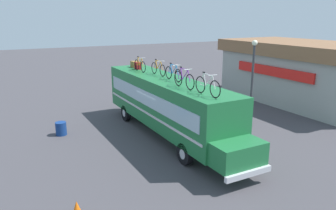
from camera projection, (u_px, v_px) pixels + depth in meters
The scene contains 13 objects.
ground_plane at pixel (165, 135), 18.61m from camera, with size 120.00×120.00×0.00m, color #423F44.
bus at pixel (167, 103), 17.91m from camera, with size 12.68×2.43×3.28m.
luggage_bag_1 at pixel (135, 64), 21.66m from camera, with size 0.63×0.46×0.40m, color olive.
luggage_bag_2 at pixel (138, 66), 20.82m from camera, with size 0.45×0.32×0.44m, color maroon.
rooftop_bicycle_1 at pixel (140, 65), 20.00m from camera, with size 1.67×0.44×0.90m.
rooftop_bicycle_2 at pixel (158, 69), 18.70m from camera, with size 1.77×0.44×0.90m.
rooftop_bicycle_3 at pixel (173, 73), 17.09m from camera, with size 1.72×0.44×0.91m.
rooftop_bicycle_4 at pixel (184, 79), 15.27m from camera, with size 1.82×0.44×0.98m.
rooftop_bicycle_5 at pixel (207, 86), 13.79m from camera, with size 1.83×0.44×0.98m.
roadside_building at pixel (303, 71), 25.46m from camera, with size 13.08×6.98×4.67m.
trash_bin at pixel (61, 129), 18.45m from camera, with size 0.61×0.61×0.76m, color navy.
traffic_cone at pixel (77, 208), 11.01m from camera, with size 0.34×0.34×0.50m, color orange.
street_lamp at pixel (253, 74), 19.62m from camera, with size 0.33×0.33×5.22m.
Camera 1 is at (15.49, -8.17, 6.51)m, focal length 34.62 mm.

